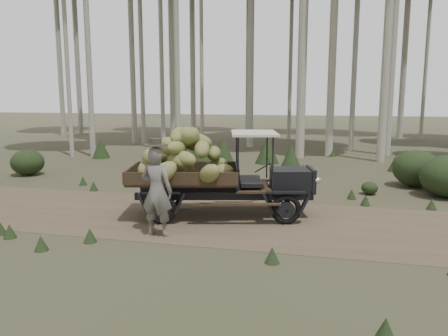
# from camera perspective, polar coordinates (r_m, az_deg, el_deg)

# --- Properties ---
(ground) EXTENTS (120.00, 120.00, 0.00)m
(ground) POSITION_cam_1_polar(r_m,az_deg,el_deg) (10.47, -0.34, -6.71)
(ground) COLOR #473D2B
(ground) RESTS_ON ground
(dirt_track) EXTENTS (70.00, 4.00, 0.01)m
(dirt_track) POSITION_cam_1_polar(r_m,az_deg,el_deg) (10.47, -0.34, -6.68)
(dirt_track) COLOR brown
(dirt_track) RESTS_ON ground
(banana_truck) EXTENTS (4.69, 2.78, 2.27)m
(banana_truck) POSITION_cam_1_polar(r_m,az_deg,el_deg) (10.52, -3.02, 0.56)
(banana_truck) COLOR black
(banana_truck) RESTS_ON ground
(farmer) EXTENTS (0.72, 0.54, 2.05)m
(farmer) POSITION_cam_1_polar(r_m,az_deg,el_deg) (9.16, -8.78, -2.88)
(farmer) COLOR #625F59
(farmer) RESTS_ON ground
(undergrowth) EXTENTS (23.13, 23.82, 1.39)m
(undergrowth) POSITION_cam_1_polar(r_m,az_deg,el_deg) (10.42, 11.06, -3.84)
(undergrowth) COLOR #233319
(undergrowth) RESTS_ON ground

